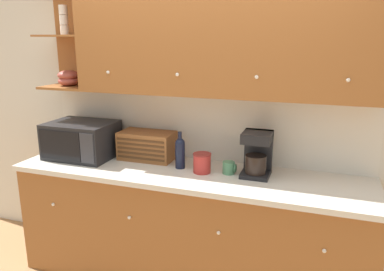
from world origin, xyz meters
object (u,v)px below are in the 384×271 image
mug (229,168)px  coffee_maker (257,153)px  microwave (82,140)px  bread_box (147,145)px  wine_bottle (180,152)px  storage_canister (202,163)px

mug → coffee_maker: size_ratio=0.31×
microwave → bread_box: size_ratio=1.21×
microwave → bread_box: bearing=13.1°
microwave → mug: microwave is taller
wine_bottle → mug: bearing=0.1°
bread_box → storage_canister: size_ratio=3.03×
wine_bottle → microwave: bearing=-179.6°
bread_box → coffee_maker: coffee_maker is taller
microwave → storage_canister: (1.07, -0.03, -0.07)m
microwave → storage_canister: size_ratio=3.67×
microwave → coffee_maker: 1.46m
bread_box → coffee_maker: bearing=-5.0°
bread_box → mug: bearing=-9.5°
microwave → wine_bottle: size_ratio=1.87×
wine_bottle → storage_canister: size_ratio=1.96×
microwave → wine_bottle: microwave is taller
microwave → bread_box: 0.56m
coffee_maker → wine_bottle: bearing=-176.0°
coffee_maker → bread_box: bearing=175.0°
microwave → wine_bottle: (0.88, 0.01, -0.02)m
mug → coffee_maker: bearing=11.5°
bread_box → storage_canister: 0.55m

